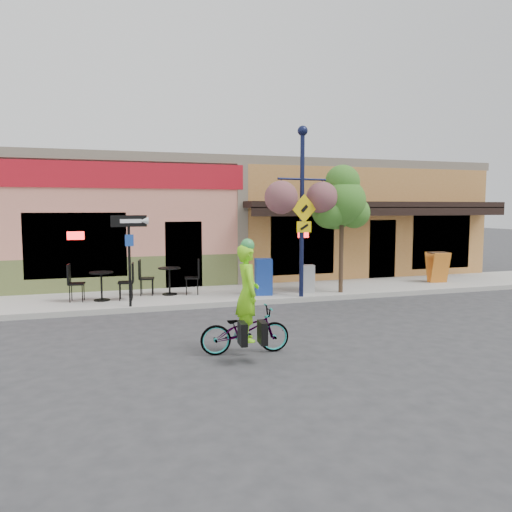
{
  "coord_description": "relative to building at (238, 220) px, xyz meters",
  "views": [
    {
      "loc": [
        -5.69,
        -12.72,
        2.75
      ],
      "look_at": [
        -1.46,
        0.5,
        1.4
      ],
      "focal_mm": 35.0,
      "sensor_mm": 36.0,
      "label": 1
    }
  ],
  "objects": [
    {
      "name": "ground",
      "position": [
        0.0,
        -7.5,
        -2.25
      ],
      "size": [
        90.0,
        90.0,
        0.0
      ],
      "primitive_type": "plane",
      "color": "#2D2D30",
      "rests_on": "ground"
    },
    {
      "name": "sidewalk",
      "position": [
        0.0,
        -5.5,
        -2.17
      ],
      "size": [
        24.0,
        3.0,
        0.15
      ],
      "primitive_type": "cube",
      "color": "#9E9B93",
      "rests_on": "ground"
    },
    {
      "name": "one_way_sign",
      "position": [
        -4.89,
        -6.85,
        -0.9
      ],
      "size": [
        0.93,
        0.28,
        2.4
      ],
      "primitive_type": null,
      "rotation": [
        0.0,
        0.0,
        0.08
      ],
      "color": "black",
      "rests_on": "sidewalk"
    },
    {
      "name": "cafe_set_left",
      "position": [
        -5.6,
        -5.76,
        -1.57
      ],
      "size": [
        1.85,
        1.08,
        1.06
      ],
      "primitive_type": null,
      "rotation": [
        0.0,
        0.0,
        -0.11
      ],
      "color": "black",
      "rests_on": "sidewalk"
    },
    {
      "name": "building",
      "position": [
        0.0,
        0.0,
        0.0
      ],
      "size": [
        18.2,
        8.2,
        4.5
      ],
      "primitive_type": null,
      "color": "tan",
      "rests_on": "ground"
    },
    {
      "name": "cafe_set_right",
      "position": [
        -3.65,
        -5.37,
        -1.57
      ],
      "size": [
        1.91,
        1.2,
        1.07
      ],
      "primitive_type": null,
      "rotation": [
        0.0,
        0.0,
        -0.18
      ],
      "color": "black",
      "rests_on": "sidewalk"
    },
    {
      "name": "street_tree",
      "position": [
        1.43,
        -6.54,
        -0.13
      ],
      "size": [
        1.92,
        1.92,
        3.94
      ],
      "primitive_type": null,
      "rotation": [
        0.0,
        0.0,
        0.3
      ],
      "color": "#3D7A26",
      "rests_on": "sidewalk"
    },
    {
      "name": "bicycle",
      "position": [
        -3.08,
        -11.37,
        -1.8
      ],
      "size": [
        1.74,
        0.73,
        0.89
      ],
      "primitive_type": "imported",
      "rotation": [
        0.0,
        0.0,
        1.49
      ],
      "color": "maroon",
      "rests_on": "ground"
    },
    {
      "name": "cyclist_rider",
      "position": [
        -3.03,
        -11.37,
        -1.34
      ],
      "size": [
        0.49,
        0.7,
        1.82
      ],
      "primitive_type": "imported",
      "rotation": [
        0.0,
        0.0,
        1.49
      ],
      "color": "#81EA18",
      "rests_on": "ground"
    },
    {
      "name": "newspaper_box_blue",
      "position": [
        -0.98,
        -6.23,
        -1.56
      ],
      "size": [
        0.55,
        0.51,
        1.08
      ],
      "primitive_type": null,
      "rotation": [
        0.0,
        0.0,
        -0.16
      ],
      "color": "navy",
      "rests_on": "sidewalk"
    },
    {
      "name": "sandwich_board",
      "position": [
        5.58,
        -5.91,
        -1.57
      ],
      "size": [
        0.68,
        0.52,
        1.06
      ],
      "primitive_type": null,
      "rotation": [
        0.0,
        0.0,
        -0.08
      ],
      "color": "orange",
      "rests_on": "sidewalk"
    },
    {
      "name": "curb",
      "position": [
        0.0,
        -6.95,
        -2.17
      ],
      "size": [
        24.0,
        0.12,
        0.15
      ],
      "primitive_type": "cube",
      "color": "#A8A59E",
      "rests_on": "ground"
    },
    {
      "name": "lamp_post",
      "position": [
        -0.01,
        -6.85,
        0.37
      ],
      "size": [
        1.64,
        0.82,
        4.93
      ],
      "primitive_type": null,
      "rotation": [
        0.0,
        0.0,
        0.13
      ],
      "color": "#111736",
      "rests_on": "sidewalk"
    },
    {
      "name": "newspaper_box_grey",
      "position": [
        0.47,
        -6.19,
        -1.68
      ],
      "size": [
        0.45,
        0.42,
        0.84
      ],
      "primitive_type": null,
      "rotation": [
        0.0,
        0.0,
        -0.19
      ],
      "color": "#A3A3A3",
      "rests_on": "sidewalk"
    }
  ]
}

